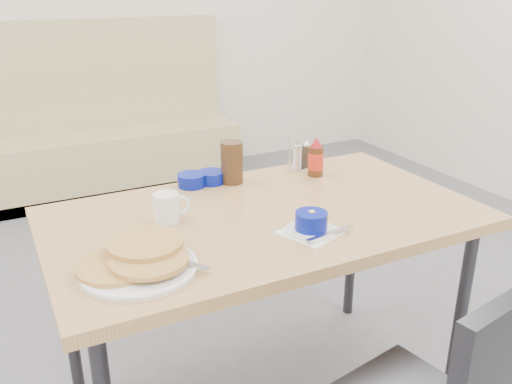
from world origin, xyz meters
name	(u,v)px	position (x,y,z in m)	size (l,w,h in m)	color
booth_bench	(106,142)	(0.00, 2.78, 0.35)	(1.90, 0.56, 1.22)	tan
dining_table	(265,230)	(0.00, 0.25, 0.70)	(1.40, 0.80, 0.76)	tan
pancake_plate	(138,262)	(-0.47, 0.07, 0.78)	(0.32, 0.31, 0.06)	white
coffee_mug	(168,207)	(-0.30, 0.33, 0.81)	(0.12, 0.08, 0.09)	white
grits_setting	(311,224)	(0.05, 0.05, 0.79)	(0.22, 0.21, 0.07)	white
creamer_bowl	(192,180)	(-0.13, 0.59, 0.78)	(0.10, 0.10, 0.05)	#051383
butter_bowl	(211,177)	(-0.05, 0.59, 0.78)	(0.10, 0.10, 0.05)	#051383
amber_tumbler	(232,162)	(0.02, 0.56, 0.84)	(0.08, 0.08, 0.16)	#3D2613
condiment_caddy	(302,157)	(0.35, 0.59, 0.80)	(0.11, 0.08, 0.12)	silver
syrup_bottle	(316,159)	(0.35, 0.48, 0.83)	(0.06, 0.06, 0.16)	#47230F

